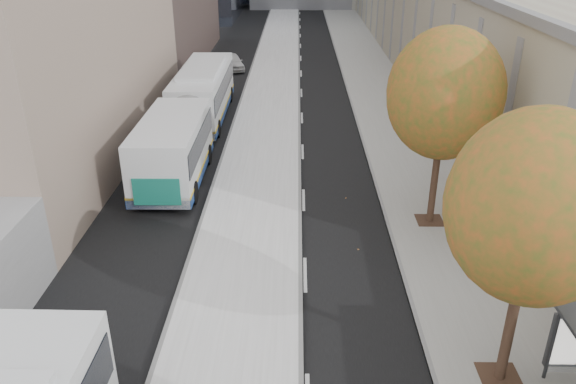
{
  "coord_description": "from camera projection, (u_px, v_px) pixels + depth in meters",
  "views": [
    {
      "loc": [
        -1.99,
        1.25,
        11.21
      ],
      "look_at": [
        -2.28,
        19.58,
        2.5
      ],
      "focal_mm": 35.0,
      "sensor_mm": 36.0,
      "label": 1
    }
  ],
  "objects": [
    {
      "name": "building_tan",
      "position": [
        462.0,
        1.0,
        59.51
      ],
      "size": [
        18.0,
        92.0,
        8.0
      ],
      "primitive_type": "cube",
      "color": "gray",
      "rests_on": "ground"
    },
    {
      "name": "bus_far",
      "position": [
        193.0,
        112.0,
        31.62
      ],
      "size": [
        2.92,
        18.86,
        3.14
      ],
      "rotation": [
        0.0,
        0.0,
        0.01
      ],
      "color": "silver",
      "rests_on": "ground"
    },
    {
      "name": "bus_platform",
      "position": [
        267.0,
        122.0,
        35.29
      ],
      "size": [
        4.25,
        150.0,
        0.15
      ],
      "primitive_type": "cube",
      "color": "#BBBBBB",
      "rests_on": "ground"
    },
    {
      "name": "distant_car",
      "position": [
        232.0,
        62.0,
        48.02
      ],
      "size": [
        2.69,
        4.25,
        1.35
      ],
      "primitive_type": "imported",
      "rotation": [
        0.0,
        0.0,
        0.3
      ],
      "color": "silver",
      "rests_on": "ground"
    },
    {
      "name": "tree_c",
      "position": [
        535.0,
        208.0,
        13.09
      ],
      "size": [
        4.2,
        4.2,
        7.28
      ],
      "color": "black",
      "rests_on": "sidewalk"
    },
    {
      "name": "tree_d",
      "position": [
        445.0,
        94.0,
        21.13
      ],
      "size": [
        4.4,
        4.4,
        7.6
      ],
      "color": "black",
      "rests_on": "sidewalk"
    },
    {
      "name": "sidewalk",
      "position": [
        394.0,
        123.0,
        35.19
      ],
      "size": [
        4.75,
        150.0,
        0.08
      ],
      "primitive_type": "cube",
      "color": "gray",
      "rests_on": "ground"
    }
  ]
}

